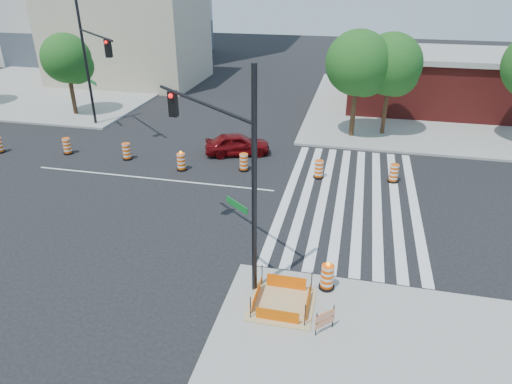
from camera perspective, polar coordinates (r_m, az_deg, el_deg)
ground at (r=26.17m, az=-12.97°, el=1.66°), size 120.00×120.00×0.00m
sidewalk_ne at (r=41.29m, az=22.66°, el=9.56°), size 22.00×22.00×0.15m
sidewalk_nw at (r=49.89m, az=-23.44°, el=12.07°), size 22.00×22.00×0.15m
crosswalk_east at (r=23.80m, az=11.64°, el=-0.77°), size 6.75×13.50×0.01m
lane_centerline at (r=26.17m, az=-12.97°, el=1.67°), size 14.00×0.12×0.01m
excavation_pit at (r=16.23m, az=3.25°, el=-13.70°), size 2.20×2.20×0.90m
brick_storefront at (r=40.78m, az=23.21°, el=12.56°), size 16.50×8.50×4.60m
beige_midrise at (r=49.28m, az=-15.77°, el=18.93°), size 14.00×10.00×10.00m
red_coupe at (r=28.64m, az=-2.36°, el=6.02°), size 4.33×2.87×1.37m
signal_pole_se at (r=15.72m, az=-3.99°, el=4.95°), size 4.81×3.95×8.05m
signal_pole_nw at (r=33.61m, az=-19.79°, el=15.64°), size 4.87×4.45×8.53m
pit_drum at (r=16.88m, az=8.89°, el=-10.51°), size 0.57×0.57×1.13m
barricade at (r=15.13m, az=8.61°, el=-15.43°), size 0.57×0.57×0.91m
tree_north_b at (r=38.55m, az=-22.51°, el=14.88°), size 3.70×3.69×6.27m
tree_north_c at (r=31.32m, az=12.68°, el=15.03°), size 4.21×4.21×7.16m
tree_north_d at (r=32.32m, az=16.52°, el=14.67°), size 4.07×4.07×6.92m
median_drum_1 at (r=31.14m, az=-22.52°, el=5.27°), size 0.60×0.60×1.02m
median_drum_2 at (r=29.03m, az=-15.86°, el=4.85°), size 0.60×0.60×1.02m
median_drum_3 at (r=26.75m, az=-9.32°, el=3.70°), size 0.60×0.60×1.18m
median_drum_4 at (r=26.36m, az=-1.54°, el=3.68°), size 0.60×0.60×1.02m
median_drum_5 at (r=25.65m, az=7.85°, el=2.77°), size 0.60×0.60×1.02m
median_drum_6 at (r=26.02m, az=16.84°, el=2.19°), size 0.60×0.60×1.02m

